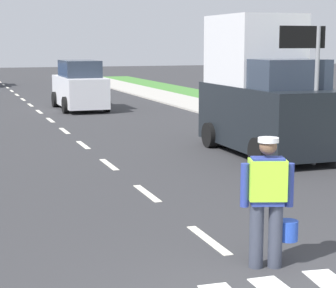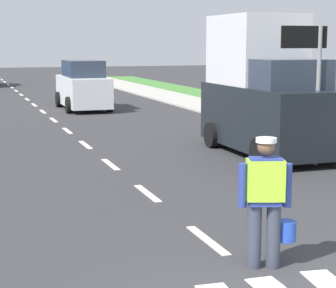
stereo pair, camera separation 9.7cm
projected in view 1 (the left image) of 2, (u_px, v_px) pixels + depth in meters
ground_plane at (38, 111)px, 26.10m from camera, size 96.00×96.00×0.00m
lane_center_line at (27, 102)px, 30.01m from camera, size 0.14×46.40×0.01m
road_worker at (269, 196)px, 7.81m from camera, size 0.77×0.41×1.67m
lane_direction_sign at (308, 61)px, 14.18m from camera, size 1.16×0.11×3.20m
delivery_truck at (264, 91)px, 15.98m from camera, size 2.16×4.60×3.54m
car_outgoing_far at (80, 87)px, 26.60m from camera, size 1.91×4.29×2.09m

